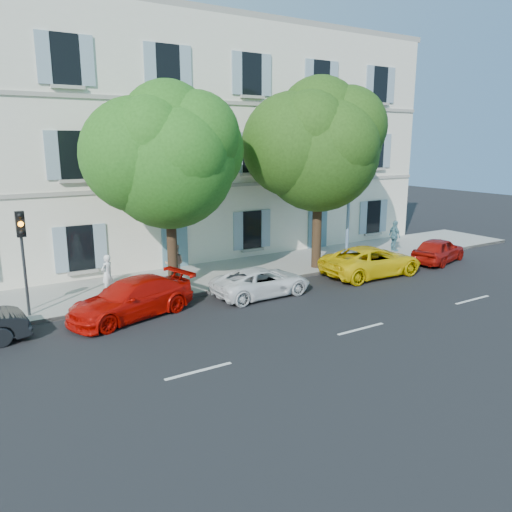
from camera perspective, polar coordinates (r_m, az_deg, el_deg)
ground at (r=20.21m, az=4.06°, el=-4.81°), size 90.00×90.00×0.00m
sidewalk at (r=23.78m, az=-2.21°, el=-1.86°), size 36.00×4.50×0.15m
kerb at (r=21.99m, az=0.59°, el=-3.08°), size 36.00×0.16×0.16m
building at (r=28.14m, az=-8.26°, el=12.52°), size 28.00×7.00×12.00m
car_red_coupe at (r=18.40m, az=-14.05°, el=-4.74°), size 5.06×3.11×1.37m
car_white_coupe at (r=20.33m, az=0.65°, el=-2.96°), size 4.20×1.99×1.16m
car_yellow_supercar at (r=23.94m, az=13.08°, el=-0.56°), size 5.08×2.47×1.39m
car_red_hatchback at (r=27.52m, az=20.13°, el=0.64°), size 4.14×2.55×1.31m
tree_left at (r=20.10m, az=-9.94°, el=10.46°), size 5.21×5.21×8.07m
tree_right at (r=23.89m, az=7.20°, el=11.72°), size 5.59×5.59×8.62m
traffic_light at (r=18.75m, az=-25.18°, el=1.55°), size 0.29×0.42×3.72m
street_lamp at (r=25.02m, az=10.91°, el=9.19°), size 0.29×1.68×7.87m
pedestrian_a at (r=20.90m, az=-16.64°, el=-2.01°), size 0.70×0.64×1.60m
pedestrian_b at (r=21.59m, az=-9.29°, el=-0.94°), size 1.08×1.01×1.76m
pedestrian_c at (r=28.90m, az=15.57°, el=2.23°), size 0.65×1.08×1.72m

